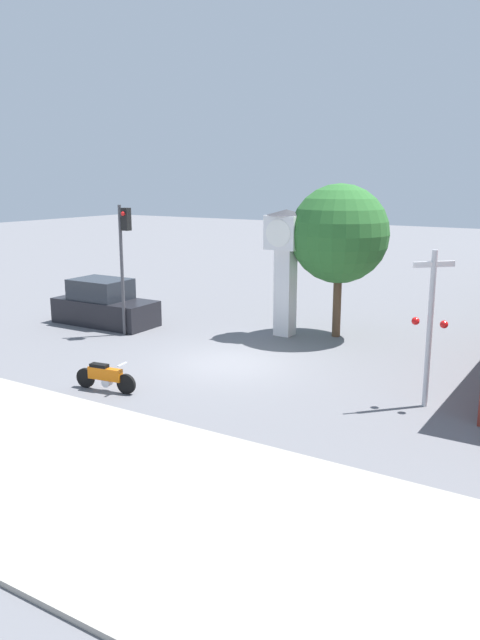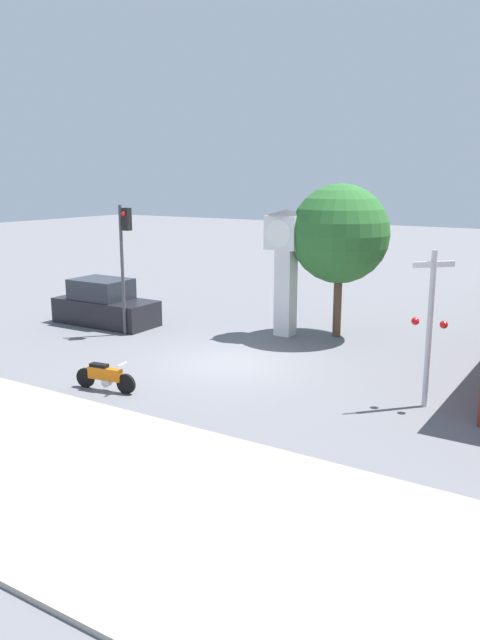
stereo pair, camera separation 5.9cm
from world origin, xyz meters
The scene contains 8 objects.
ground_plane centered at (0.00, 0.00, 0.00)m, with size 120.00×120.00×0.00m, color slate.
sidewalk_strip centered at (0.00, -7.98, 0.05)m, with size 36.00×6.00×0.10m.
motorcycle centered at (-1.53, -3.98, 0.40)m, with size 1.88×0.47×0.83m.
clock_tower centered at (-0.29, 4.13, 3.07)m, with size 1.45×1.45×4.60m.
traffic_light centered at (-5.22, 1.01, 3.25)m, with size 0.50×0.35×4.76m.
railroad_crossing_signal centered at (6.23, -0.57, 2.17)m, with size 0.90×0.82×3.99m.
street_tree centered at (1.42, 4.94, 3.74)m, with size 3.52×3.52×5.51m.
parked_car centered at (-7.21, 1.92, 0.75)m, with size 4.23×1.88×1.80m.
Camera 1 is at (10.15, -15.82, 5.68)m, focal length 35.00 mm.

